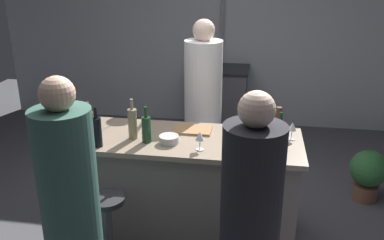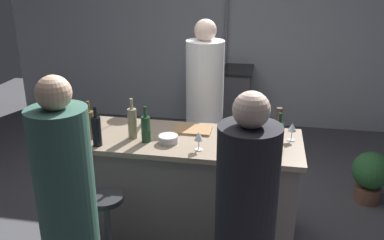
{
  "view_description": "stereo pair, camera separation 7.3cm",
  "coord_description": "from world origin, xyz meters",
  "px_view_note": "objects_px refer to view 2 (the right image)",
  "views": [
    {
      "loc": [
        0.51,
        -3.03,
        2.22
      ],
      "look_at": [
        0.0,
        0.15,
        1.0
      ],
      "focal_mm": 38.99,
      "sensor_mm": 36.0,
      "label": 1
    },
    {
      "loc": [
        0.58,
        -3.01,
        2.22
      ],
      "look_at": [
        0.0,
        0.15,
        1.0
      ],
      "focal_mm": 38.99,
      "sensor_mm": 36.0,
      "label": 2
    }
  ],
  "objects_px": {
    "stove_range": "(222,100)",
    "bar_stool_left": "(108,233)",
    "wine_glass_near_left_guest": "(252,131)",
    "wine_glass_by_chef": "(292,128)",
    "potted_plant": "(371,174)",
    "wine_bottle_dark": "(97,131)",
    "pepper_mill": "(279,120)",
    "cutting_board": "(192,130)",
    "wine_bottle_green": "(146,128)",
    "wine_bottle_white": "(132,123)",
    "wine_bottle_amber": "(90,124)",
    "mixing_bowl_steel": "(168,139)",
    "guest_right": "(245,237)",
    "guest_left": "(69,216)",
    "chef": "(205,114)",
    "mixing_bowl_ceramic": "(256,149)",
    "wine_bottle_red": "(279,137)",
    "wine_glass_near_right_guest": "(199,137)"
  },
  "relations": [
    {
      "from": "stove_range",
      "to": "wine_bottle_dark",
      "type": "relative_size",
      "value": 2.83
    },
    {
      "from": "bar_stool_left",
      "to": "wine_bottle_green",
      "type": "relative_size",
      "value": 2.34
    },
    {
      "from": "wine_bottle_green",
      "to": "wine_bottle_white",
      "type": "distance_m",
      "value": 0.14
    },
    {
      "from": "wine_bottle_amber",
      "to": "wine_bottle_dark",
      "type": "height_order",
      "value": "wine_bottle_dark"
    },
    {
      "from": "wine_glass_near_left_guest",
      "to": "wine_glass_by_chef",
      "type": "bearing_deg",
      "value": 22.5
    },
    {
      "from": "wine_bottle_green",
      "to": "wine_glass_near_left_guest",
      "type": "distance_m",
      "value": 0.82
    },
    {
      "from": "potted_plant",
      "to": "wine_glass_near_left_guest",
      "type": "bearing_deg",
      "value": -143.12
    },
    {
      "from": "wine_bottle_red",
      "to": "wine_glass_near_left_guest",
      "type": "relative_size",
      "value": 2.06
    },
    {
      "from": "wine_bottle_green",
      "to": "mixing_bowl_steel",
      "type": "height_order",
      "value": "wine_bottle_green"
    },
    {
      "from": "pepper_mill",
      "to": "wine_glass_by_chef",
      "type": "height_order",
      "value": "pepper_mill"
    },
    {
      "from": "wine_glass_by_chef",
      "to": "mixing_bowl_ceramic",
      "type": "distance_m",
      "value": 0.41
    },
    {
      "from": "wine_bottle_red",
      "to": "wine_bottle_amber",
      "type": "bearing_deg",
      "value": -179.1
    },
    {
      "from": "guest_right",
      "to": "mixing_bowl_ceramic",
      "type": "distance_m",
      "value": 0.83
    },
    {
      "from": "bar_stool_left",
      "to": "cutting_board",
      "type": "height_order",
      "value": "cutting_board"
    },
    {
      "from": "stove_range",
      "to": "guest_left",
      "type": "distance_m",
      "value": 3.53
    },
    {
      "from": "potted_plant",
      "to": "wine_bottle_dark",
      "type": "bearing_deg",
      "value": -154.53
    },
    {
      "from": "wine_bottle_red",
      "to": "wine_bottle_dark",
      "type": "xyz_separation_m",
      "value": [
        -1.36,
        -0.15,
        0.01
      ]
    },
    {
      "from": "potted_plant",
      "to": "pepper_mill",
      "type": "height_order",
      "value": "pepper_mill"
    },
    {
      "from": "stove_range",
      "to": "potted_plant",
      "type": "relative_size",
      "value": 1.71
    },
    {
      "from": "wine_glass_near_right_guest",
      "to": "mixing_bowl_ceramic",
      "type": "distance_m",
      "value": 0.43
    },
    {
      "from": "bar_stool_left",
      "to": "wine_glass_by_chef",
      "type": "distance_m",
      "value": 1.61
    },
    {
      "from": "wine_glass_near_left_guest",
      "to": "mixing_bowl_steel",
      "type": "bearing_deg",
      "value": -171.84
    },
    {
      "from": "chef",
      "to": "wine_bottle_white",
      "type": "bearing_deg",
      "value": -115.93
    },
    {
      "from": "wine_bottle_green",
      "to": "mixing_bowl_ceramic",
      "type": "bearing_deg",
      "value": -4.98
    },
    {
      "from": "cutting_board",
      "to": "wine_glass_by_chef",
      "type": "height_order",
      "value": "wine_glass_by_chef"
    },
    {
      "from": "pepper_mill",
      "to": "wine_bottle_dark",
      "type": "xyz_separation_m",
      "value": [
        -1.37,
        -0.53,
        0.02
      ]
    },
    {
      "from": "wine_glass_near_left_guest",
      "to": "bar_stool_left",
      "type": "bearing_deg",
      "value": -148.71
    },
    {
      "from": "chef",
      "to": "pepper_mill",
      "type": "height_order",
      "value": "chef"
    },
    {
      "from": "guest_right",
      "to": "guest_left",
      "type": "relative_size",
      "value": 0.98
    },
    {
      "from": "stove_range",
      "to": "bar_stool_left",
      "type": "bearing_deg",
      "value": -98.94
    },
    {
      "from": "potted_plant",
      "to": "mixing_bowl_steel",
      "type": "bearing_deg",
      "value": -151.95
    },
    {
      "from": "wine_bottle_red",
      "to": "wine_bottle_dark",
      "type": "distance_m",
      "value": 1.37
    },
    {
      "from": "stove_range",
      "to": "mixing_bowl_ceramic",
      "type": "distance_m",
      "value": 2.75
    },
    {
      "from": "stove_range",
      "to": "mixing_bowl_ceramic",
      "type": "bearing_deg",
      "value": -78.43
    },
    {
      "from": "cutting_board",
      "to": "wine_bottle_green",
      "type": "xyz_separation_m",
      "value": [
        -0.31,
        -0.29,
        0.1
      ]
    },
    {
      "from": "guest_right",
      "to": "wine_bottle_red",
      "type": "distance_m",
      "value": 0.95
    },
    {
      "from": "chef",
      "to": "guest_right",
      "type": "bearing_deg",
      "value": -74.34
    },
    {
      "from": "stove_range",
      "to": "wine_glass_near_left_guest",
      "type": "height_order",
      "value": "wine_glass_near_left_guest"
    },
    {
      "from": "wine_bottle_red",
      "to": "mixing_bowl_ceramic",
      "type": "relative_size",
      "value": 1.69
    },
    {
      "from": "wine_bottle_green",
      "to": "wine_bottle_white",
      "type": "height_order",
      "value": "wine_bottle_white"
    },
    {
      "from": "guest_right",
      "to": "wine_bottle_dark",
      "type": "xyz_separation_m",
      "value": [
        -1.18,
        0.75,
        0.27
      ]
    },
    {
      "from": "potted_plant",
      "to": "wine_bottle_dark",
      "type": "height_order",
      "value": "wine_bottle_dark"
    },
    {
      "from": "wine_bottle_amber",
      "to": "wine_bottle_white",
      "type": "bearing_deg",
      "value": 11.59
    },
    {
      "from": "stove_range",
      "to": "chef",
      "type": "relative_size",
      "value": 0.51
    },
    {
      "from": "chef",
      "to": "mixing_bowl_ceramic",
      "type": "height_order",
      "value": "chef"
    },
    {
      "from": "pepper_mill",
      "to": "wine_bottle_green",
      "type": "bearing_deg",
      "value": -159.04
    },
    {
      "from": "wine_bottle_white",
      "to": "wine_glass_by_chef",
      "type": "height_order",
      "value": "wine_bottle_white"
    },
    {
      "from": "potted_plant",
      "to": "wine_glass_by_chef",
      "type": "distance_m",
      "value": 1.31
    },
    {
      "from": "chef",
      "to": "pepper_mill",
      "type": "distance_m",
      "value": 0.93
    },
    {
      "from": "chef",
      "to": "potted_plant",
      "type": "distance_m",
      "value": 1.71
    }
  ]
}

